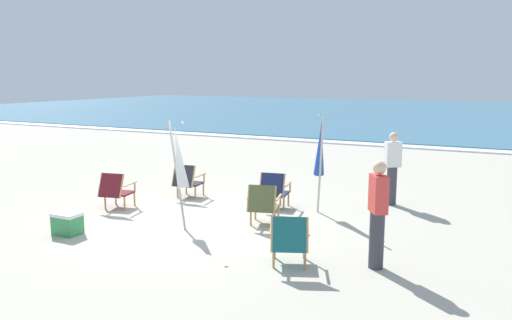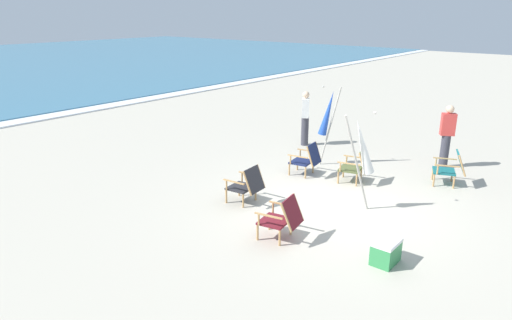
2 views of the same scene
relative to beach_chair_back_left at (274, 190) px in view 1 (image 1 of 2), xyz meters
name	(u,v)px [view 1 (image 1 of 2)]	position (x,y,z in m)	size (l,w,h in m)	color
ground_plane	(187,220)	(-1.21, -1.56, -0.43)	(80.00, 80.00, 0.00)	#B7AF9E
sea	(424,112)	(-1.21, 31.56, -0.38)	(80.00, 40.00, 0.10)	teal
surf_band	(356,143)	(-1.21, 11.26, -0.40)	(80.00, 1.10, 0.06)	white
beach_chair_back_left	(274,190)	(0.00, 0.00, 0.00)	(0.67, 0.76, 0.82)	#19234C
beach_chair_front_right	(263,204)	(0.30, -1.18, 0.00)	(0.72, 0.79, 0.82)	#515B33
beach_chair_mid_center	(116,190)	(-3.07, -1.50, 0.00)	(0.70, 0.80, 0.81)	maroon
beach_chair_far_center	(187,180)	(-2.25, 0.02, 0.00)	(0.65, 0.75, 0.81)	#28282D
beach_chair_front_left	(289,239)	(1.57, -2.94, 0.00)	(0.79, 0.86, 0.81)	#196066
umbrella_furled_blue	(320,149)	(1.00, 0.07, 0.93)	(0.41, 0.54, 2.09)	#B7B2A8
umbrella_furled_white	(179,158)	(-1.08, -1.96, 0.90)	(0.69, 0.50, 2.04)	#B7B2A8
person_near_chairs	(378,214)	(2.75, -2.40, 0.41)	(0.35, 0.39, 1.63)	#383842
person_by_waterline	(392,168)	(2.19, 1.52, 0.41)	(0.39, 0.35, 1.63)	#383842
cooler_box	(67,223)	(-2.66, -3.25, -0.23)	(0.49, 0.35, 0.40)	#338C4C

